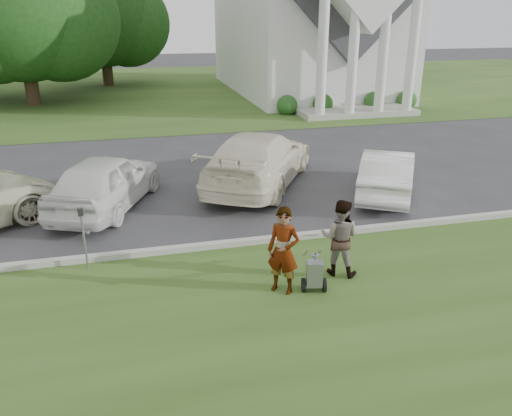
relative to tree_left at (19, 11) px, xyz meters
name	(u,v)px	position (x,y,z in m)	size (l,w,h in m)	color
ground	(261,254)	(8.01, -21.99, -5.11)	(120.00, 120.00, 0.00)	#333335
grass_strip	(306,332)	(8.01, -24.99, -5.11)	(80.00, 7.00, 0.01)	#2C4919
church_lawn	(166,88)	(8.01, 5.01, -5.11)	(80.00, 30.00, 0.01)	#2C4919
curb	(255,241)	(8.01, -21.44, -5.04)	(80.00, 0.18, 0.15)	#9E9E93
tree_left	(19,11)	(0.00, 0.00, 0.00)	(10.63, 8.40, 9.71)	#332316
tree_back	(102,17)	(4.00, 8.00, -0.38)	(9.61, 7.60, 8.89)	#332316
striping_cart	(314,274)	(8.60, -23.75, -4.74)	(0.58, 0.98, 0.85)	black
person_left	(283,251)	(8.01, -23.61, -4.26)	(0.62, 0.41, 1.70)	#999999
person_right	(340,238)	(9.31, -23.21, -4.31)	(0.78, 0.61, 1.60)	#999999
parking_meter_near	(83,230)	(4.31, -21.77, -4.23)	(0.10, 0.09, 1.40)	gray
car_b	(106,181)	(4.64, -18.19, -4.35)	(1.79, 4.45, 1.52)	white
car_c	(259,159)	(9.15, -17.26, -4.28)	(2.32, 5.70, 1.65)	white
car_d	(387,173)	(12.58, -19.04, -4.44)	(1.41, 4.04, 1.33)	white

